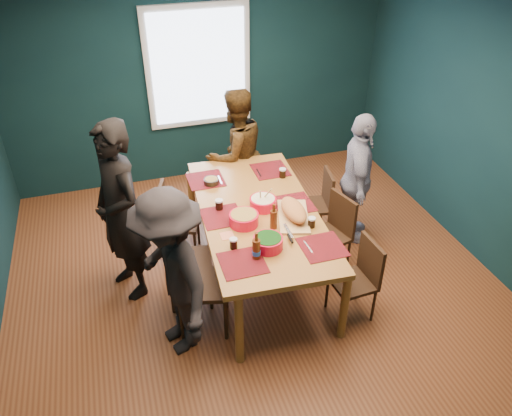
{
  "coord_description": "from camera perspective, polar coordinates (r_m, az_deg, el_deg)",
  "views": [
    {
      "loc": [
        -1.16,
        -3.75,
        3.6
      ],
      "look_at": [
        0.04,
        0.09,
        0.9
      ],
      "focal_mm": 35.0,
      "sensor_mm": 36.0,
      "label": 1
    }
  ],
  "objects": [
    {
      "name": "bowl_herbs",
      "position": [
        4.38,
        1.38,
        -3.94
      ],
      "size": [
        0.27,
        0.27,
        0.12
      ],
      "color": "red",
      "rests_on": "dining_table"
    },
    {
      "name": "beer_bottle_a",
      "position": [
        4.25,
        0.04,
        -4.75
      ],
      "size": [
        0.07,
        0.07,
        0.27
      ],
      "color": "#48220C",
      "rests_on": "dining_table"
    },
    {
      "name": "beer_bottle_b",
      "position": [
        4.61,
        2.03,
        -1.24
      ],
      "size": [
        0.07,
        0.07,
        0.26
      ],
      "color": "#48220C",
      "rests_on": "dining_table"
    },
    {
      "name": "small_bowl",
      "position": [
        5.32,
        -5.13,
        3.07
      ],
      "size": [
        0.16,
        0.16,
        0.07
      ],
      "color": "black",
      "rests_on": "dining_table"
    },
    {
      "name": "dining_table",
      "position": [
        4.94,
        0.26,
        -1.03
      ],
      "size": [
        1.25,
        2.3,
        0.85
      ],
      "rotation": [
        0.0,
        0.0,
        -0.06
      ],
      "color": "#9B642E",
      "rests_on": "floor"
    },
    {
      "name": "cola_glass_b",
      "position": [
        4.67,
        6.38,
        -1.59
      ],
      "size": [
        0.07,
        0.07,
        0.1
      ],
      "color": "black",
      "rests_on": "dining_table"
    },
    {
      "name": "cutting_board",
      "position": [
        4.77,
        4.31,
        -0.41
      ],
      "size": [
        0.43,
        0.72,
        0.15
      ],
      "rotation": [
        0.0,
        0.0,
        -0.29
      ],
      "color": "tan",
      "rests_on": "dining_table"
    },
    {
      "name": "chair_right_mid",
      "position": [
        5.31,
        8.95,
        -2.23
      ],
      "size": [
        0.48,
        0.48,
        0.86
      ],
      "rotation": [
        0.0,
        0.0,
        0.28
      ],
      "color": "#331E11",
      "rests_on": "floor"
    },
    {
      "name": "cola_glass_a",
      "position": [
        4.39,
        -2.59,
        -4.01
      ],
      "size": [
        0.07,
        0.07,
        0.1
      ],
      "color": "black",
      "rests_on": "dining_table"
    },
    {
      "name": "person_right",
      "position": [
        5.64,
        11.49,
        3.15
      ],
      "size": [
        0.69,
        0.98,
        1.55
      ],
      "primitive_type": "imported",
      "rotation": [
        0.0,
        0.0,
        1.19
      ],
      "color": "white",
      "rests_on": "floor"
    },
    {
      "name": "bowl_salad",
      "position": [
        4.68,
        -1.41,
        -1.22
      ],
      "size": [
        0.28,
        0.28,
        0.12
      ],
      "color": "red",
      "rests_on": "dining_table"
    },
    {
      "name": "cola_glass_d",
      "position": [
        4.89,
        -4.24,
        0.43
      ],
      "size": [
        0.08,
        0.08,
        0.11
      ],
      "color": "black",
      "rests_on": "dining_table"
    },
    {
      "name": "chair_right_far",
      "position": [
        5.78,
        7.29,
        0.98
      ],
      "size": [
        0.43,
        0.43,
        0.82
      ],
      "rotation": [
        0.0,
        0.0,
        -0.16
      ],
      "color": "#331E11",
      "rests_on": "floor"
    },
    {
      "name": "chair_left_mid",
      "position": [
        4.85,
        -8.82,
        -5.35
      ],
      "size": [
        0.5,
        0.5,
        0.96
      ],
      "rotation": [
        0.0,
        0.0,
        -0.16
      ],
      "color": "#331E11",
      "rests_on": "floor"
    },
    {
      "name": "bowl_dumpling",
      "position": [
        4.91,
        0.8,
        0.63
      ],
      "size": [
        0.26,
        0.26,
        0.25
      ],
      "color": "red",
      "rests_on": "dining_table"
    },
    {
      "name": "person_near_left",
      "position": [
        4.26,
        -9.63,
        -7.56
      ],
      "size": [
        0.85,
        1.17,
        1.62
      ],
      "primitive_type": "imported",
      "rotation": [
        0.0,
        0.0,
        4.97
      ],
      "color": "black",
      "rests_on": "floor"
    },
    {
      "name": "chair_left_near",
      "position": [
        4.54,
        -7.39,
        -7.77
      ],
      "size": [
        0.57,
        0.57,
        1.03
      ],
      "rotation": [
        0.0,
        0.0,
        -0.26
      ],
      "color": "#331E11",
      "rests_on": "floor"
    },
    {
      "name": "room",
      "position": [
        4.73,
        -1.04,
        5.82
      ],
      "size": [
        5.01,
        5.01,
        2.71
      ],
      "color": "brown",
      "rests_on": "ground"
    },
    {
      "name": "person_back",
      "position": [
        5.99,
        -2.33,
        6.14
      ],
      "size": [
        0.95,
        0.84,
        1.62
      ],
      "primitive_type": "imported",
      "rotation": [
        0.0,
        0.0,
        3.49
      ],
      "color": "black",
      "rests_on": "floor"
    },
    {
      "name": "napkin_b",
      "position": [
        4.57,
        -3.32,
        -3.16
      ],
      "size": [
        0.12,
        0.12,
        0.0
      ],
      "primitive_type": "cube",
      "rotation": [
        0.0,
        0.0,
        0.01
      ],
      "color": "#DA7C5B",
      "rests_on": "dining_table"
    },
    {
      "name": "chair_left_far",
      "position": [
        5.49,
        -9.6,
        -0.91
      ],
      "size": [
        0.49,
        0.49,
        0.87
      ],
      "rotation": [
        0.0,
        0.0,
        -0.3
      ],
      "color": "#331E11",
      "rests_on": "floor"
    },
    {
      "name": "napkin_a",
      "position": [
        5.02,
        3.55,
        0.62
      ],
      "size": [
        0.21,
        0.21,
        0.0
      ],
      "primitive_type": "cube",
      "rotation": [
        0.0,
        0.0,
        0.45
      ],
      "color": "#DA7C5B",
      "rests_on": "dining_table"
    },
    {
      "name": "napkin_c",
      "position": [
        4.49,
        7.27,
        -4.13
      ],
      "size": [
        0.21,
        0.21,
        0.0
      ],
      "primitive_type": "cube",
      "rotation": [
        0.0,
        0.0,
        0.42
      ],
      "color": "#DA7C5B",
      "rests_on": "dining_table"
    },
    {
      "name": "cola_glass_c",
      "position": [
        5.42,
        3.05,
        4.07
      ],
      "size": [
        0.07,
        0.07,
        0.1
      ],
      "color": "black",
      "rests_on": "dining_table"
    },
    {
      "name": "person_far_left",
      "position": [
        4.88,
        -15.27,
        -0.57
      ],
      "size": [
        0.68,
        0.8,
        1.86
      ],
      "primitive_type": "imported",
      "rotation": [
        0.0,
        0.0,
        5.12
      ],
      "color": "black",
      "rests_on": "floor"
    },
    {
      "name": "chair_right_near",
      "position": [
        4.8,
        11.87,
        -7.37
      ],
      "size": [
        0.4,
        0.4,
        0.84
      ],
      "rotation": [
        0.0,
        0.0,
        0.07
      ],
      "color": "#331E11",
      "rests_on": "floor"
    }
  ]
}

